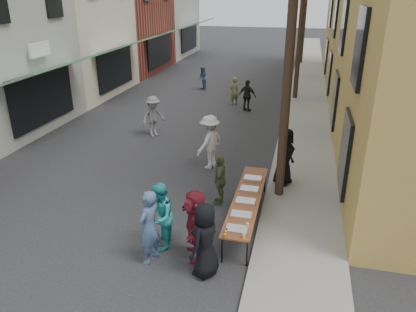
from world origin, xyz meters
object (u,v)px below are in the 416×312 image
at_px(utility_pole_far, 305,6).
at_px(server, 284,156).
at_px(utility_pole_near, 290,45).
at_px(utility_pole_mid, 302,16).
at_px(serving_table, 247,199).
at_px(guest_front_c, 160,217).
at_px(catering_tray_sausage, 237,230).
at_px(guest_front_a, 205,240).

height_order(utility_pole_far, server, utility_pole_far).
relative_size(utility_pole_near, server, 4.89).
distance_m(utility_pole_mid, serving_table, 14.20).
xyz_separation_m(guest_front_c, server, (2.67, 4.09, 0.16)).
height_order(catering_tray_sausage, server, server).
xyz_separation_m(utility_pole_mid, guest_front_a, (-1.32, -16.01, -3.63)).
distance_m(utility_pole_far, guest_front_a, 28.27).
bearing_deg(catering_tray_sausage, utility_pole_mid, 87.20).
height_order(guest_front_c, server, server).
height_order(catering_tray_sausage, guest_front_a, guest_front_a).
bearing_deg(catering_tray_sausage, guest_front_a, -129.51).
bearing_deg(guest_front_c, guest_front_a, 50.74).
xyz_separation_m(utility_pole_mid, catering_tray_sausage, (-0.75, -15.32, -3.71)).
bearing_deg(guest_front_a, utility_pole_mid, -165.38).
bearing_deg(utility_pole_far, utility_pole_mid, -90.00).
xyz_separation_m(catering_tray_sausage, guest_front_c, (-1.87, 0.02, 0.07)).
height_order(utility_pole_mid, serving_table, utility_pole_mid).
height_order(utility_pole_near, utility_pole_far, same).
bearing_deg(serving_table, catering_tray_sausage, -90.00).
relative_size(serving_table, server, 2.17).
relative_size(utility_pole_far, server, 4.89).
bearing_deg(serving_table, utility_pole_far, 88.33).
bearing_deg(utility_pole_mid, guest_front_c, -99.70).
relative_size(utility_pole_near, utility_pole_far, 1.00).
bearing_deg(utility_pole_mid, utility_pole_near, -90.00).
bearing_deg(catering_tray_sausage, utility_pole_near, 77.25).
xyz_separation_m(utility_pole_far, server, (0.05, -23.20, -3.48)).
bearing_deg(utility_pole_far, guest_front_a, -92.70).
xyz_separation_m(serving_table, guest_front_c, (-1.87, -1.63, 0.14)).
bearing_deg(server, guest_front_c, 170.02).
xyz_separation_m(utility_pole_near, serving_table, (-0.75, -1.67, -3.79)).
distance_m(utility_pole_far, catering_tray_sausage, 27.58).
relative_size(utility_pole_far, guest_front_a, 5.16).
xyz_separation_m(utility_pole_near, catering_tray_sausage, (-0.75, -3.32, -3.71)).
distance_m(serving_table, guest_front_a, 2.42).
bearing_deg(guest_front_c, utility_pole_far, 164.04).
distance_m(utility_pole_near, serving_table, 4.20).
bearing_deg(serving_table, utility_pole_mid, 86.86).
relative_size(utility_pole_mid, utility_pole_far, 1.00).
distance_m(utility_pole_near, server, 3.57).
bearing_deg(utility_pole_near, server, 86.41).
bearing_deg(utility_pole_near, guest_front_a, -108.24).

